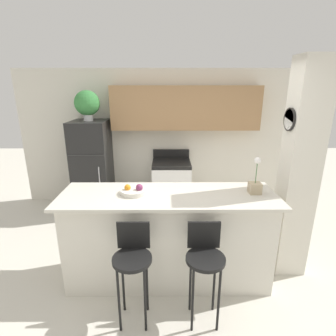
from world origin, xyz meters
name	(u,v)px	position (x,y,z in m)	size (l,w,h in m)	color
ground_plane	(168,276)	(0.00, 0.00, 0.00)	(14.00, 14.00, 0.00)	beige
wall_back	(175,126)	(0.14, 2.24, 1.53)	(5.60, 0.38, 2.55)	silver
pillar_right	(299,173)	(1.50, 0.18, 1.28)	(0.38, 0.32, 2.55)	silver
counter_bar	(168,237)	(0.00, 0.00, 0.55)	(2.41, 0.76, 1.09)	silver
refrigerator	(93,166)	(-1.38, 1.92, 0.83)	(0.63, 0.72, 1.66)	black
stove_range	(171,185)	(0.07, 1.95, 0.46)	(0.70, 0.66, 1.07)	white
bar_stool_left	(133,259)	(-0.34, -0.58, 0.68)	(0.37, 0.37, 1.01)	black
bar_stool_right	(205,259)	(0.34, -0.58, 0.68)	(0.37, 0.37, 1.01)	black
potted_plant_on_fridge	(87,104)	(-1.38, 1.92, 1.95)	(0.43, 0.43, 0.51)	silver
orchid_vase	(255,184)	(0.96, 0.03, 1.20)	(0.13, 0.13, 0.41)	tan
fruit_bowl	(134,191)	(-0.38, 0.02, 1.13)	(0.29, 0.29, 0.12)	silver
trash_bin	(122,204)	(-0.84, 1.67, 0.19)	(0.28, 0.28, 0.38)	#59595B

